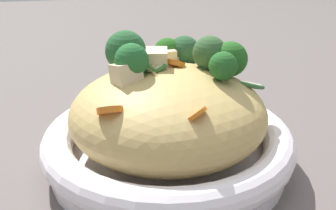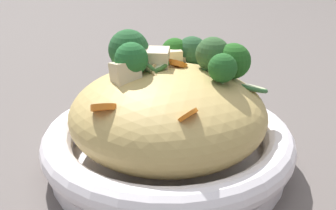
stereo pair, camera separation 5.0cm
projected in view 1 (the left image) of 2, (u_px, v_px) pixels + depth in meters
The scene contains 7 objects.
ground_plane at pixel (168, 164), 0.54m from camera, with size 3.00×3.00×0.00m, color #5E5551.
serving_bowl at pixel (168, 144), 0.53m from camera, with size 0.32×0.32×0.06m.
noodle_heap at pixel (168, 113), 0.51m from camera, with size 0.25×0.25×0.12m.
broccoli_florets at pixel (176, 55), 0.52m from camera, with size 0.19×0.17×0.08m.
carrot_coins at pixel (151, 92), 0.45m from camera, with size 0.12×0.15×0.04m.
zucchini_slices at pixel (191, 72), 0.51m from camera, with size 0.19×0.08×0.05m.
chicken_chunks at pixel (153, 64), 0.52m from camera, with size 0.11×0.14×0.05m.
Camera 1 is at (0.09, 0.45, 0.29)m, focal length 42.84 mm.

